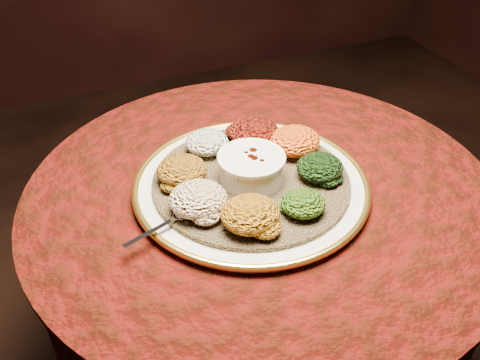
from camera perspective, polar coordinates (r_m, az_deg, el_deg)
name	(u,v)px	position (r m, az deg, el deg)	size (l,w,h in m)	color
table	(260,251)	(1.20, 2.19, -7.57)	(0.96, 0.96, 0.73)	black
platter	(251,186)	(1.06, 1.18, -0.59)	(0.47, 0.47, 0.02)	beige
injera	(251,181)	(1.06, 1.19, -0.13)	(0.39, 0.39, 0.01)	olive
stew_bowl	(251,166)	(1.03, 1.22, 1.49)	(0.13, 0.13, 0.05)	silver
spoon	(179,216)	(0.96, -6.50, -3.87)	(0.14, 0.06, 0.01)	silver
portion_ayib	(207,142)	(1.12, -3.56, 4.02)	(0.09, 0.09, 0.04)	white
portion_kitfo	(254,132)	(1.15, 1.48, 5.18)	(0.11, 0.10, 0.05)	black
portion_tikil	(295,141)	(1.13, 5.84, 4.17)	(0.11, 0.10, 0.05)	#C46810
portion_gomen	(320,167)	(1.06, 8.51, 1.35)	(0.09, 0.09, 0.04)	black
portion_mixveg	(303,203)	(0.97, 6.76, -2.49)	(0.08, 0.08, 0.04)	#8B3408
portion_kik	(250,214)	(0.93, 1.10, -3.66)	(0.11, 0.10, 0.05)	#A6660E
portion_timatim	(198,199)	(0.97, -4.49, -2.02)	(0.11, 0.10, 0.05)	maroon
portion_shiro	(182,170)	(1.04, -6.22, 1.04)	(0.10, 0.09, 0.05)	#8D5211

